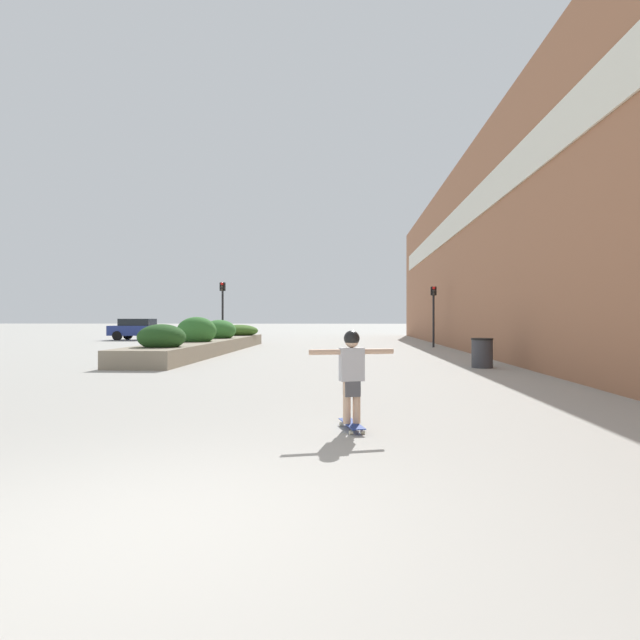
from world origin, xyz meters
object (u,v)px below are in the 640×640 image
skateboard (352,425)px  car_leftmost (550,329)px  car_center_left (139,329)px  traffic_light_left (223,303)px  skateboarder (352,367)px  traffic_light_right (434,305)px  trash_bin (482,353)px

skateboard → car_leftmost: (13.38, 27.41, 0.72)m
car_center_left → traffic_light_left: traffic_light_left is taller
skateboard → skateboarder: size_ratio=0.61×
traffic_light_right → skateboarder: bearing=-102.7°
traffic_light_right → trash_bin: bearing=-92.1°
car_center_left → traffic_light_left: bearing=46.3°
skateboard → traffic_light_right: bearing=62.6°
car_center_left → skateboard: bearing=28.1°
skateboarder → trash_bin: 9.49m
car_center_left → traffic_light_left: (7.76, -7.43, 1.56)m
skateboarder → traffic_light_left: size_ratio=0.36×
skateboard → trash_bin: size_ratio=0.85×
trash_bin → traffic_light_right: 10.92m
car_leftmost → traffic_light_right: 12.15m
car_center_left → traffic_light_right: bearing=67.3°
traffic_light_left → traffic_light_right: size_ratio=1.09×
car_leftmost → car_center_left: bearing=-89.8°
skateboard → traffic_light_left: bearing=94.1°
car_leftmost → traffic_light_right: bearing=-48.3°
car_leftmost → traffic_light_left: traffic_light_left is taller
car_leftmost → skateboard: bearing=-26.0°
car_leftmost → skateboarder: bearing=-26.0°
skateboard → skateboarder: 0.76m
car_leftmost → car_center_left: (-27.94, -0.11, -0.01)m
skateboard → traffic_light_right: (4.36, 19.39, 2.09)m
trash_bin → traffic_light_left: 15.70m
skateboarder → car_leftmost: size_ratio=0.30×
traffic_light_left → car_leftmost: bearing=20.5°
skateboard → trash_bin: trash_bin is taller
skateboarder → car_center_left: (-14.56, 27.31, -0.05)m
car_center_left → skateboarder: bearing=28.1°
car_leftmost → traffic_light_left: size_ratio=1.21×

